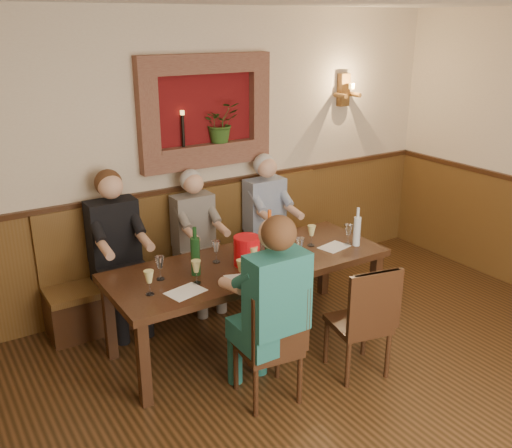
% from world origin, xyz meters
% --- Properties ---
extents(room_shell, '(6.04, 6.04, 2.82)m').
position_xyz_m(room_shell, '(0.00, 0.00, 1.89)').
color(room_shell, beige).
rests_on(room_shell, ground).
extents(wainscoting, '(6.02, 6.02, 1.15)m').
position_xyz_m(wainscoting, '(0.00, -0.00, 0.59)').
color(wainscoting, brown).
rests_on(wainscoting, ground).
extents(wall_niche, '(1.36, 0.30, 1.06)m').
position_xyz_m(wall_niche, '(0.24, 2.94, 1.81)').
color(wall_niche, '#5E0D0F').
rests_on(wall_niche, ground).
extents(wall_sconce, '(0.25, 0.20, 0.35)m').
position_xyz_m(wall_sconce, '(1.90, 2.93, 1.94)').
color(wall_sconce, brown).
rests_on(wall_sconce, ground).
extents(dining_table, '(2.40, 0.90, 0.75)m').
position_xyz_m(dining_table, '(0.00, 1.85, 0.68)').
color(dining_table, black).
rests_on(dining_table, ground).
extents(bench, '(3.00, 0.45, 1.11)m').
position_xyz_m(bench, '(0.00, 2.79, 0.33)').
color(bench, '#381E0F').
rests_on(bench, ground).
extents(chair_near_left, '(0.46, 0.46, 0.93)m').
position_xyz_m(chair_near_left, '(-0.31, 1.08, 0.27)').
color(chair_near_left, black).
rests_on(chair_near_left, ground).
extents(chair_near_right, '(0.49, 0.49, 0.93)m').
position_xyz_m(chair_near_right, '(0.47, 0.98, 0.27)').
color(chair_near_right, black).
rests_on(chair_near_right, ground).
extents(person_bench_left, '(0.44, 0.53, 1.46)m').
position_xyz_m(person_bench_left, '(-0.85, 2.69, 0.61)').
color(person_bench_left, black).
rests_on(person_bench_left, ground).
extents(person_bench_mid, '(0.39, 0.48, 1.36)m').
position_xyz_m(person_bench_mid, '(-0.06, 2.69, 0.56)').
color(person_bench_mid, '#595652').
rests_on(person_bench_mid, ground).
extents(person_bench_right, '(0.41, 0.50, 1.40)m').
position_xyz_m(person_bench_right, '(0.76, 2.69, 0.58)').
color(person_bench_right, navy).
rests_on(person_bench_right, ground).
extents(person_chair_front, '(0.44, 0.54, 1.47)m').
position_xyz_m(person_chair_front, '(-0.31, 1.07, 0.61)').
color(person_chair_front, '#1C5462').
rests_on(person_chair_front, ground).
extents(spittoon_bucket, '(0.23, 0.23, 0.25)m').
position_xyz_m(spittoon_bucket, '(-0.05, 1.80, 0.87)').
color(spittoon_bucket, red).
rests_on(spittoon_bucket, dining_table).
extents(wine_bottle_green_a, '(0.09, 0.09, 0.42)m').
position_xyz_m(wine_bottle_green_a, '(0.20, 1.85, 0.92)').
color(wine_bottle_green_a, '#19471E').
rests_on(wine_bottle_green_a, dining_table).
extents(wine_bottle_green_b, '(0.10, 0.10, 0.40)m').
position_xyz_m(wine_bottle_green_b, '(-0.50, 1.85, 0.92)').
color(wine_bottle_green_b, '#19471E').
rests_on(wine_bottle_green_b, dining_table).
extents(water_bottle, '(0.08, 0.08, 0.36)m').
position_xyz_m(water_bottle, '(1.01, 1.64, 0.89)').
color(water_bottle, silver).
rests_on(water_bottle, dining_table).
extents(tasting_sheet_a, '(0.32, 0.26, 0.00)m').
position_xyz_m(tasting_sheet_a, '(-0.70, 1.61, 0.75)').
color(tasting_sheet_a, white).
rests_on(tasting_sheet_a, dining_table).
extents(tasting_sheet_b, '(0.28, 0.21, 0.00)m').
position_xyz_m(tasting_sheet_b, '(0.04, 1.61, 0.75)').
color(tasting_sheet_b, white).
rests_on(tasting_sheet_b, dining_table).
extents(tasting_sheet_c, '(0.30, 0.24, 0.00)m').
position_xyz_m(tasting_sheet_c, '(0.81, 1.72, 0.75)').
color(tasting_sheet_c, white).
rests_on(tasting_sheet_c, dining_table).
extents(tasting_sheet_d, '(0.35, 0.30, 0.00)m').
position_xyz_m(tasting_sheet_d, '(-0.22, 1.57, 0.75)').
color(tasting_sheet_d, white).
rests_on(tasting_sheet_d, dining_table).
extents(wine_glass_0, '(0.08, 0.08, 0.19)m').
position_xyz_m(wine_glass_0, '(0.66, 1.86, 0.85)').
color(wine_glass_0, '#D7CD80').
rests_on(wine_glass_0, dining_table).
extents(wine_glass_1, '(0.08, 0.08, 0.19)m').
position_xyz_m(wine_glass_1, '(-0.57, 1.70, 0.85)').
color(wine_glass_1, '#D7CD80').
rests_on(wine_glass_1, dining_table).
extents(wine_glass_2, '(0.08, 0.08, 0.19)m').
position_xyz_m(wine_glass_2, '(-0.27, 1.53, 0.85)').
color(wine_glass_2, '#D7CD80').
rests_on(wine_glass_2, dining_table).
extents(wine_glass_3, '(0.08, 0.08, 0.19)m').
position_xyz_m(wine_glass_3, '(0.95, 1.70, 0.85)').
color(wine_glass_3, white).
rests_on(wine_glass_3, dining_table).
extents(wine_glass_4, '(0.08, 0.08, 0.19)m').
position_xyz_m(wine_glass_4, '(0.21, 1.93, 0.85)').
color(wine_glass_4, '#D7CD80').
rests_on(wine_glass_4, dining_table).
extents(wine_glass_5, '(0.08, 0.08, 0.19)m').
position_xyz_m(wine_glass_5, '(-0.24, 1.98, 0.85)').
color(wine_glass_5, white).
rests_on(wine_glass_5, dining_table).
extents(wine_glass_6, '(0.08, 0.08, 0.19)m').
position_xyz_m(wine_glass_6, '(-0.94, 1.72, 0.85)').
color(wine_glass_6, '#D7CD80').
rests_on(wine_glass_6, dining_table).
extents(wine_glass_7, '(0.08, 0.08, 0.19)m').
position_xyz_m(wine_glass_7, '(0.39, 1.66, 0.85)').
color(wine_glass_7, white).
rests_on(wine_glass_7, dining_table).
extents(wine_glass_8, '(0.08, 0.08, 0.19)m').
position_xyz_m(wine_glass_8, '(-0.05, 1.71, 0.85)').
color(wine_glass_8, '#D7CD80').
rests_on(wine_glass_8, dining_table).
extents(wine_glass_9, '(0.08, 0.08, 0.19)m').
position_xyz_m(wine_glass_9, '(-0.77, 1.92, 0.85)').
color(wine_glass_9, white).
rests_on(wine_glass_9, dining_table).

